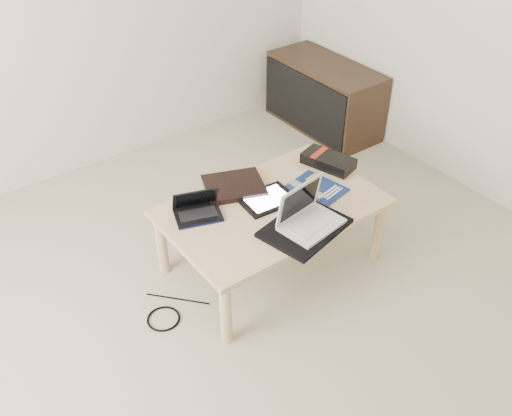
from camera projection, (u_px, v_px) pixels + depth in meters
ground at (244, 362)px, 2.62m from camera, size 4.00×4.00×0.00m
coffee_table at (272, 213)px, 2.94m from camera, size 1.10×0.70×0.40m
media_cabinet at (323, 96)px, 4.24m from camera, size 0.41×0.90×0.50m
book at (234, 186)px, 3.02m from camera, size 0.38×0.35×0.03m
netbook at (197, 210)px, 2.83m from camera, size 0.27×0.23×0.15m
tablet at (267, 199)px, 2.94m from camera, size 0.29×0.23×0.01m
remote at (306, 190)px, 3.00m from camera, size 0.09×0.23×0.02m
neoprene_sleeve at (305, 228)px, 2.75m from camera, size 0.46×0.38×0.02m
white_laptop at (308, 216)px, 2.73m from camera, size 0.32×0.25×0.21m
motherboard at (317, 188)px, 3.02m from camera, size 0.28×0.32×0.01m
gpu_box at (328, 161)px, 3.19m from camera, size 0.22×0.32×0.06m
cable_coil at (258, 204)px, 2.91m from camera, size 0.11×0.11×0.01m
floor_cable_coil at (164, 319)px, 2.82m from camera, size 0.21×0.21×0.01m
floor_cable_trail at (178, 299)px, 2.93m from camera, size 0.23×0.26×0.01m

